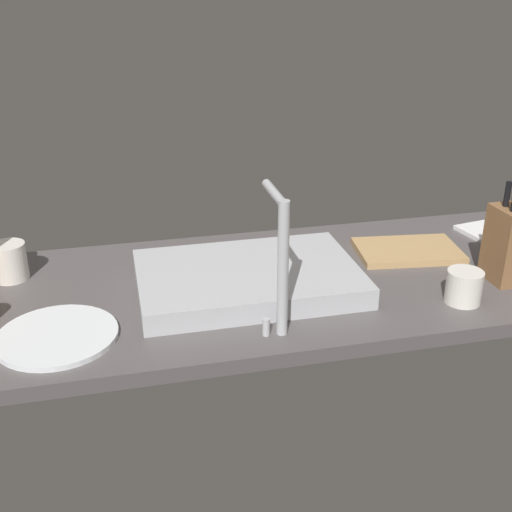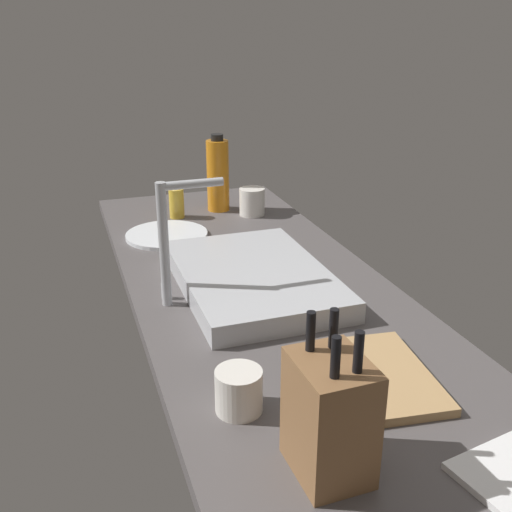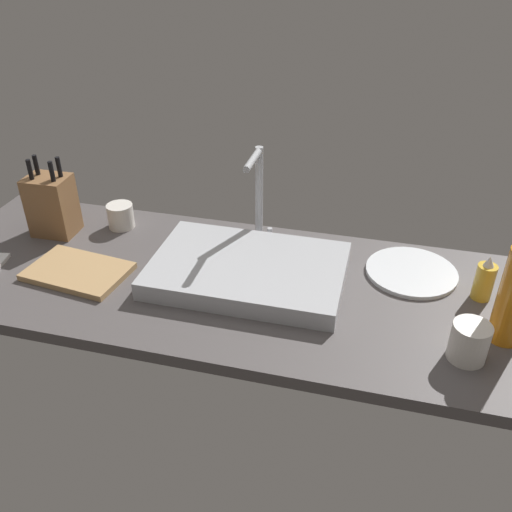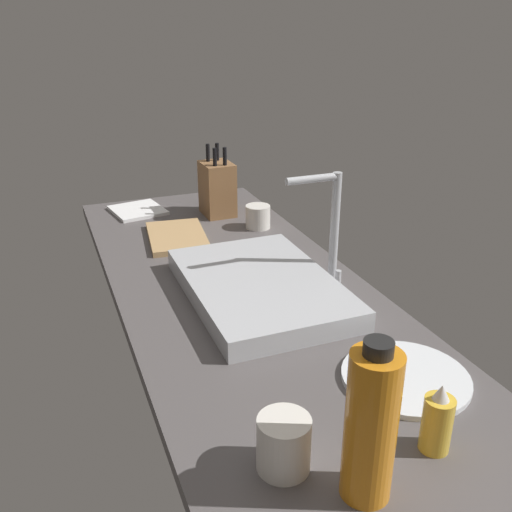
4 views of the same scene
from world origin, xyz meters
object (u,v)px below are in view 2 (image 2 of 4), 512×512
object	(u,v)px
coffee_mug	(252,202)
dinner_plate	(167,235)
sink_basin	(253,278)
soap_bottle	(177,202)
cutting_board	(381,375)
knife_block	(330,416)
faucet	(171,233)
ceramic_cup	(239,391)
water_bottle	(218,175)

from	to	relation	value
coffee_mug	dinner_plate	bearing A→B (deg)	111.28
sink_basin	dinner_plate	distance (cm)	46.94
coffee_mug	soap_bottle	bearing A→B (deg)	78.06
cutting_board	coffee_mug	xyz separation A→B (cm)	(105.08, -8.78, 3.85)
knife_block	soap_bottle	size ratio (longest dim) A/B	1.97
faucet	cutting_board	distance (cm)	57.45
sink_basin	cutting_board	distance (cm)	48.63
soap_bottle	ceramic_cup	size ratio (longest dim) A/B	1.53
dinner_plate	coffee_mug	distance (cm)	35.28
dinner_plate	cutting_board	bearing A→B (deg)	-165.51
knife_block	soap_bottle	distance (cm)	129.53
sink_basin	water_bottle	distance (cm)	68.28
faucet	dinner_plate	xyz separation A→B (cm)	(47.12, -7.12, -17.42)
dinner_plate	ceramic_cup	size ratio (longest dim) A/B	3.06
cutting_board	water_bottle	world-z (taller)	water_bottle
ceramic_cup	cutting_board	bearing A→B (deg)	-89.33
faucet	water_bottle	bearing A→B (deg)	-23.59
sink_basin	soap_bottle	xyz separation A→B (cm)	(62.95, 6.61, 2.91)
cutting_board	coffee_mug	bearing A→B (deg)	-4.78
cutting_board	coffee_mug	size ratio (longest dim) A/B	2.94
sink_basin	water_bottle	world-z (taller)	water_bottle
faucet	soap_bottle	size ratio (longest dim) A/B	2.35
sink_basin	soap_bottle	bearing A→B (deg)	5.99
faucet	soap_bottle	xyz separation A→B (cm)	(65.23, -14.24, -12.44)
knife_block	dinner_plate	bearing A→B (deg)	0.42
sink_basin	water_bottle	xyz separation A→B (cm)	(66.87, -9.35, 10.15)
cutting_board	soap_bottle	bearing A→B (deg)	8.62
water_bottle	coffee_mug	distance (cm)	15.61
coffee_mug	sink_basin	bearing A→B (deg)	161.80
sink_basin	ceramic_cup	world-z (taller)	ceramic_cup
sink_basin	faucet	distance (cm)	26.00
soap_bottle	water_bottle	size ratio (longest dim) A/B	0.48
cutting_board	water_bottle	size ratio (longest dim) A/B	1.03
knife_block	ceramic_cup	size ratio (longest dim) A/B	3.02
coffee_mug	ceramic_cup	size ratio (longest dim) A/B	1.12
knife_block	water_bottle	size ratio (longest dim) A/B	0.94
coffee_mug	cutting_board	bearing A→B (deg)	175.22
cutting_board	coffee_mug	distance (cm)	105.51
soap_bottle	coffee_mug	size ratio (longest dim) A/B	1.36
soap_bottle	cutting_board	bearing A→B (deg)	-171.38
faucet	coffee_mug	bearing A→B (deg)	-33.61
cutting_board	coffee_mug	world-z (taller)	coffee_mug
cutting_board	soap_bottle	xyz separation A→B (cm)	(110.48, 16.74, 4.67)
knife_block	water_bottle	bearing A→B (deg)	-9.75
cutting_board	sink_basin	bearing A→B (deg)	12.04
dinner_plate	coffee_mug	bearing A→B (deg)	-68.72
soap_bottle	dinner_plate	size ratio (longest dim) A/B	0.50
faucet	coffee_mug	size ratio (longest dim) A/B	3.20
sink_basin	knife_block	xyz separation A→B (cm)	(-66.46, 10.04, 7.16)
water_bottle	coffee_mug	world-z (taller)	water_bottle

